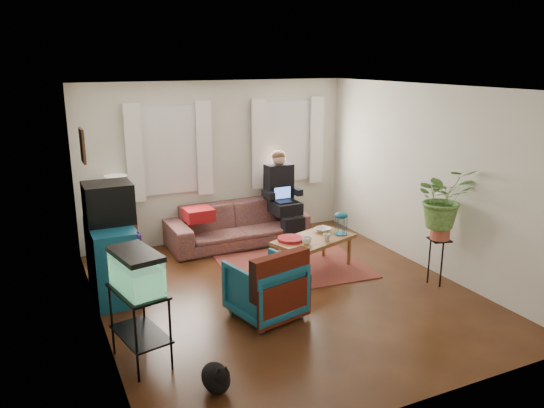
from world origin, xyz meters
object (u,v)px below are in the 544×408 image
sofa (237,218)px  side_table (120,234)px  armchair (265,286)px  coffee_table (314,254)px  aquarium_stand (140,326)px  plant_stand (437,262)px  dresser (113,260)px

sofa → side_table: sofa is taller
armchair → coffee_table: size_ratio=0.65×
side_table → sofa: bearing=-10.4°
armchair → coffee_table: (1.20, 0.98, -0.14)m
aquarium_stand → side_table: bearing=71.8°
coffee_table → plant_stand: 1.69m
armchair → plant_stand: size_ratio=1.19×
dresser → aquarium_stand: size_ratio=1.36×
aquarium_stand → sofa: bearing=41.1°
plant_stand → aquarium_stand: bearing=-176.6°
aquarium_stand → coffee_table: aquarium_stand is taller
dresser → armchair: dresser is taller
side_table → aquarium_stand: aquarium_stand is taller
sofa → side_table: size_ratio=3.43×
armchair → coffee_table: bearing=-153.9°
sofa → dresser: (-2.14, -1.15, 0.03)m
sofa → aquarium_stand: bearing=-127.8°
sofa → dresser: bearing=-152.7°
coffee_table → armchair: bearing=-159.7°
side_table → plant_stand: size_ratio=1.03×
dresser → side_table: bearing=76.7°
sofa → aquarium_stand: 3.58m
plant_stand → dresser: bearing=159.5°
dresser → aquarium_stand: (-0.01, -1.72, -0.09)m
side_table → aquarium_stand: (-0.35, -3.20, 0.06)m
armchair → plant_stand: 2.46m
plant_stand → armchair: bearing=176.6°
sofa → side_table: (-1.80, 0.33, -0.11)m
armchair → sofa: bearing=-117.4°
dresser → armchair: size_ratio=1.39×
sofa → plant_stand: 3.21m
dresser → aquarium_stand: dresser is taller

